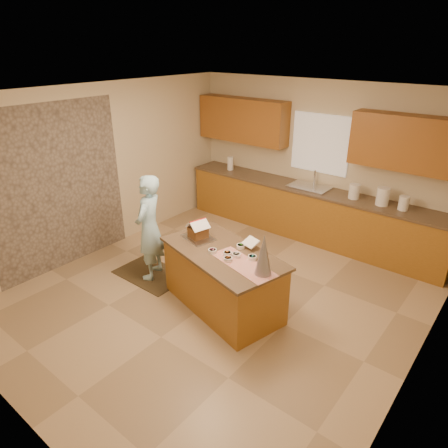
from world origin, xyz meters
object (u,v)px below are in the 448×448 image
at_px(island_base, 223,281).
at_px(boy, 149,228).
at_px(gingerbread_house, 198,231).
at_px(tinsel_tree, 264,255).

xyz_separation_m(island_base, boy, (-1.31, -0.07, 0.40)).
height_order(island_base, gingerbread_house, gingerbread_house).
bearing_deg(island_base, tinsel_tree, 3.67).
distance_m(boy, gingerbread_house, 0.84).
distance_m(island_base, boy, 1.37).
bearing_deg(gingerbread_house, boy, -169.74).
bearing_deg(boy, gingerbread_house, 77.21).
height_order(tinsel_tree, boy, boy).
relative_size(island_base, tinsel_tree, 3.27).
height_order(island_base, tinsel_tree, tinsel_tree).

